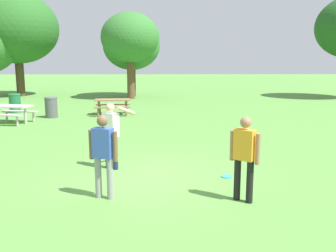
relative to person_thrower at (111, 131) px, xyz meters
name	(u,v)px	position (x,y,z in m)	size (l,w,h in m)	color
ground_plane	(143,176)	(0.81, -0.61, -0.96)	(120.00, 120.00, 0.00)	#568E3D
person_thrower	(111,131)	(0.00, 0.00, 0.00)	(0.83, 0.51, 1.64)	#1E234C
person_catcher	(244,153)	(2.80, -2.19, -0.02)	(0.50, 0.41, 1.64)	black
person_bystander	(103,151)	(0.12, -2.01, -0.02)	(0.58, 0.34, 1.64)	gray
frisbee	(227,176)	(2.74, -0.73, -0.95)	(0.25, 0.25, 0.03)	#2D9EDB
picnic_table_near	(11,110)	(-5.17, 6.65, -0.40)	(1.98, 1.77, 0.77)	beige
picnic_table_far	(113,103)	(-1.21, 9.06, -0.40)	(1.83, 1.58, 0.77)	olive
trash_can_beside_table	(51,107)	(-3.95, 8.22, -0.48)	(0.59, 0.59, 0.96)	#515156
trash_can_further_along	(15,103)	(-6.30, 9.91, -0.48)	(0.59, 0.59, 0.96)	#1E663D
tree_far_right	(17,28)	(-9.28, 18.58, 3.91)	(5.93, 5.93, 7.42)	#4C3823
tree_slender_mid	(132,46)	(-1.02, 18.43, 2.68)	(4.12, 4.12, 5.42)	#4C3823
tree_back_left	(130,38)	(-0.96, 16.67, 3.14)	(3.95, 3.95, 5.83)	brown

